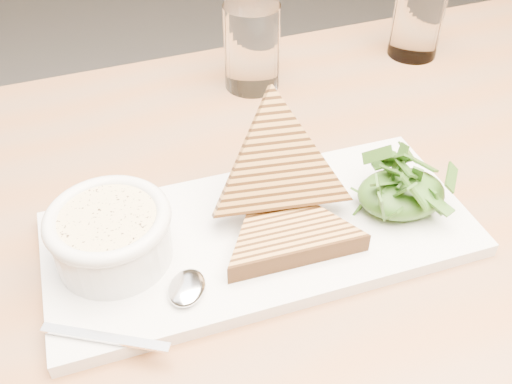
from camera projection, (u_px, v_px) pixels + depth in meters
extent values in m
cube|color=#875F40|center=(338.00, 201.00, 0.68)|extent=(1.23, 0.89, 0.04)
cylinder|color=#875F40|center=(489.00, 184.00, 1.28)|extent=(0.06, 0.06, 0.70)
cube|color=white|center=(261.00, 234.00, 0.60)|extent=(0.45, 0.22, 0.02)
cylinder|color=white|center=(113.00, 240.00, 0.55)|extent=(0.11, 0.11, 0.04)
cylinder|color=beige|center=(108.00, 220.00, 0.54)|extent=(0.10, 0.10, 0.01)
torus|color=white|center=(107.00, 218.00, 0.53)|extent=(0.12, 0.12, 0.01)
ellipsoid|color=#254A19|center=(401.00, 193.00, 0.61)|extent=(0.10, 0.08, 0.04)
ellipsoid|color=silver|center=(187.00, 288.00, 0.53)|extent=(0.05, 0.06, 0.01)
cube|color=silver|center=(105.00, 337.00, 0.49)|extent=(0.11, 0.06, 0.00)
cylinder|color=white|center=(252.00, 47.00, 0.81)|extent=(0.08, 0.08, 0.12)
cylinder|color=white|center=(418.00, 19.00, 0.88)|extent=(0.08, 0.08, 0.12)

